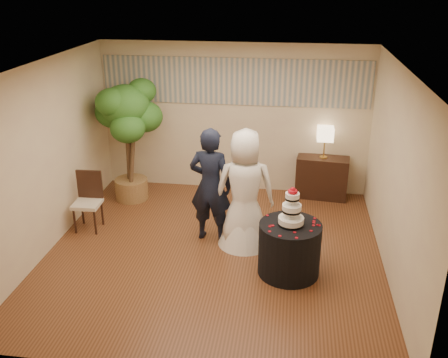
# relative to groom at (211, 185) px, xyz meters

# --- Properties ---
(floor) EXTENTS (5.00, 5.00, 0.00)m
(floor) POSITION_rel_groom_xyz_m (0.11, -0.43, -0.92)
(floor) COLOR brown
(floor) RESTS_ON ground
(ceiling) EXTENTS (5.00, 5.00, 0.00)m
(ceiling) POSITION_rel_groom_xyz_m (0.11, -0.43, 1.88)
(ceiling) COLOR white
(ceiling) RESTS_ON wall_back
(wall_back) EXTENTS (5.00, 0.06, 2.80)m
(wall_back) POSITION_rel_groom_xyz_m (0.11, 2.07, 0.48)
(wall_back) COLOR beige
(wall_back) RESTS_ON ground
(wall_front) EXTENTS (5.00, 0.06, 2.80)m
(wall_front) POSITION_rel_groom_xyz_m (0.11, -2.93, 0.48)
(wall_front) COLOR beige
(wall_front) RESTS_ON ground
(wall_left) EXTENTS (0.06, 5.00, 2.80)m
(wall_left) POSITION_rel_groom_xyz_m (-2.39, -0.43, 0.48)
(wall_left) COLOR beige
(wall_left) RESTS_ON ground
(wall_right) EXTENTS (0.06, 5.00, 2.80)m
(wall_right) POSITION_rel_groom_xyz_m (2.61, -0.43, 0.48)
(wall_right) COLOR beige
(wall_right) RESTS_ON ground
(mural_border) EXTENTS (4.90, 0.02, 0.85)m
(mural_border) POSITION_rel_groom_xyz_m (0.11, 2.05, 1.18)
(mural_border) COLOR #A2A195
(mural_border) RESTS_ON wall_back
(groom) EXTENTS (0.73, 0.53, 1.84)m
(groom) POSITION_rel_groom_xyz_m (0.00, 0.00, 0.00)
(groom) COLOR black
(groom) RESTS_ON floor
(bride) EXTENTS (0.99, 0.91, 1.85)m
(bride) POSITION_rel_groom_xyz_m (0.54, -0.09, 0.01)
(bride) COLOR white
(bride) RESTS_ON floor
(cake_table) EXTENTS (1.00, 1.00, 0.76)m
(cake_table) POSITION_rel_groom_xyz_m (1.24, -0.82, -0.54)
(cake_table) COLOR black
(cake_table) RESTS_ON floor
(wedding_cake) EXTENTS (0.36, 0.36, 0.55)m
(wedding_cake) POSITION_rel_groom_xyz_m (1.24, -0.82, 0.12)
(wedding_cake) COLOR white
(wedding_cake) RESTS_ON cake_table
(console) EXTENTS (0.98, 0.51, 0.79)m
(console) POSITION_rel_groom_xyz_m (1.79, 1.86, -0.52)
(console) COLOR black
(console) RESTS_ON floor
(table_lamp) EXTENTS (0.29, 0.29, 0.58)m
(table_lamp) POSITION_rel_groom_xyz_m (1.79, 1.86, 0.16)
(table_lamp) COLOR beige
(table_lamp) RESTS_ON console
(ficus_tree) EXTENTS (1.50, 1.50, 2.27)m
(ficus_tree) POSITION_rel_groom_xyz_m (-1.72, 1.28, 0.22)
(ficus_tree) COLOR #2C621F
(ficus_tree) RESTS_ON floor
(side_chair) EXTENTS (0.45, 0.47, 0.96)m
(side_chair) POSITION_rel_groom_xyz_m (-2.05, 0.03, -0.44)
(side_chair) COLOR black
(side_chair) RESTS_ON floor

